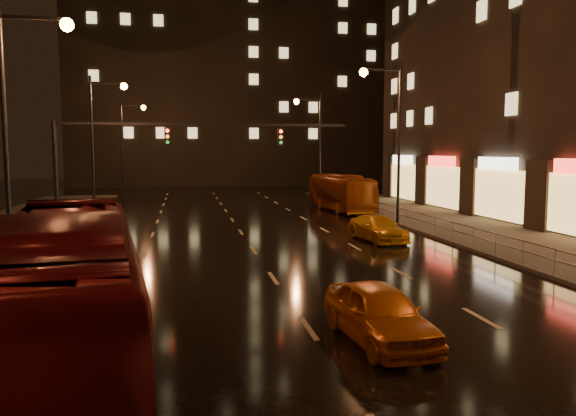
{
  "coord_description": "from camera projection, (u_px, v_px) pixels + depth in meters",
  "views": [
    {
      "loc": [
        -3.19,
        -10.19,
        4.71
      ],
      "look_at": [
        0.76,
        11.08,
        2.5
      ],
      "focal_mm": 35.0,
      "sensor_mm": 36.0,
      "label": 1
    }
  ],
  "objects": [
    {
      "name": "ground",
      "position": [
        245.0,
        237.0,
        30.59
      ],
      "size": [
        140.0,
        140.0,
        0.0
      ],
      "primitive_type": "plane",
      "color": "black",
      "rests_on": "ground"
    },
    {
      "name": "building_distant",
      "position": [
        233.0,
        58.0,
        80.34
      ],
      "size": [
        44.0,
        16.0,
        36.0
      ],
      "primitive_type": "cube",
      "color": "black",
      "rests_on": "ground"
    },
    {
      "name": "traffic_signal",
      "position": [
        147.0,
        150.0,
        29.19
      ],
      "size": [
        15.31,
        0.32,
        6.2
      ],
      "color": "black",
      "rests_on": "ground"
    },
    {
      "name": "taxi_far",
      "position": [
        378.0,
        228.0,
        29.52
      ],
      "size": [
        2.4,
        4.72,
        1.31
      ],
      "primitive_type": "imported",
      "rotation": [
        0.0,
        0.0,
        0.13
      ],
      "color": "orange",
      "rests_on": "ground"
    },
    {
      "name": "bus_curb",
      "position": [
        341.0,
        192.0,
        44.44
      ],
      "size": [
        2.87,
        10.27,
        2.83
      ],
      "primitive_type": "imported",
      "rotation": [
        0.0,
        0.0,
        0.05
      ],
      "color": "#9A420F",
      "rests_on": "ground"
    },
    {
      "name": "bus_red",
      "position": [
        62.0,
        295.0,
        11.76
      ],
      "size": [
        4.42,
        12.52,
        3.41
      ],
      "primitive_type": "imported",
      "rotation": [
        0.0,
        0.0,
        0.13
      ],
      "color": "#500B0E",
      "rests_on": "ground"
    },
    {
      "name": "taxi_near",
      "position": [
        379.0,
        313.0,
        13.83
      ],
      "size": [
        2.07,
        4.37,
        1.44
      ],
      "primitive_type": "imported",
      "rotation": [
        0.0,
        0.0,
        0.09
      ],
      "color": "orange",
      "rests_on": "ground"
    },
    {
      "name": "sidewalk_right",
      "position": [
        523.0,
        243.0,
        28.14
      ],
      "size": [
        7.0,
        70.0,
        0.15
      ],
      "primitive_type": "cube",
      "color": "#38332D",
      "rests_on": "ground"
    },
    {
      "name": "railing_right",
      "position": [
        436.0,
        221.0,
        30.39
      ],
      "size": [
        0.05,
        56.0,
        1.0
      ],
      "color": "#99999E",
      "rests_on": "sidewalk_right"
    }
  ]
}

